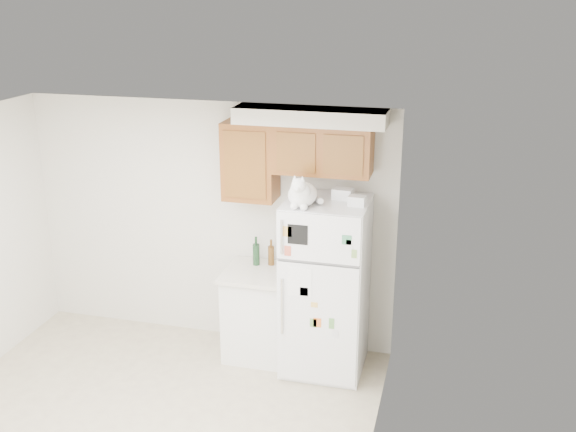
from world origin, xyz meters
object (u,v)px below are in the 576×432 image
(refrigerator, at_px, (325,287))
(storage_box_back, at_px, (343,194))
(storage_box_front, at_px, (357,201))
(bottle_green, at_px, (256,251))
(base_counter, at_px, (258,312))
(bottle_amber, at_px, (271,252))
(cat, at_px, (302,194))

(refrigerator, xyz_separation_m, storage_box_back, (0.12, 0.11, 0.90))
(storage_box_front, distance_m, bottle_green, 1.25)
(base_counter, relative_size, bottle_green, 3.12)
(bottle_amber, bearing_deg, storage_box_back, -10.23)
(base_counter, relative_size, bottle_amber, 3.45)
(refrigerator, distance_m, base_counter, 0.79)
(cat, bearing_deg, base_counter, 151.35)
(storage_box_front, xyz_separation_m, bottle_green, (-1.02, 0.26, -0.68))
(storage_box_back, xyz_separation_m, bottle_green, (-0.86, 0.10, -0.68))
(refrigerator, height_order, cat, cat)
(base_counter, bearing_deg, storage_box_front, -7.52)
(base_counter, bearing_deg, storage_box_back, 2.39)
(refrigerator, distance_m, bottle_green, 0.80)
(bottle_amber, bearing_deg, cat, -46.86)
(base_counter, distance_m, storage_box_back, 1.52)
(cat, distance_m, storage_box_front, 0.49)
(bottle_green, distance_m, bottle_amber, 0.15)
(storage_box_front, bearing_deg, bottle_amber, 165.78)
(storage_box_back, bearing_deg, refrigerator, -134.62)
(cat, height_order, bottle_amber, cat)
(refrigerator, distance_m, storage_box_front, 0.94)
(cat, relative_size, bottle_green, 1.54)
(refrigerator, height_order, storage_box_front, storage_box_front)
(storage_box_front, bearing_deg, storage_box_back, 138.35)
(cat, xyz_separation_m, bottle_amber, (-0.41, 0.44, -0.77))
(refrigerator, xyz_separation_m, cat, (-0.19, -0.20, 0.97))
(cat, xyz_separation_m, storage_box_back, (0.31, 0.31, -0.07))
(cat, bearing_deg, bottle_amber, 133.14)
(bottle_amber, bearing_deg, bottle_green, -166.75)
(cat, distance_m, storage_box_back, 0.44)
(cat, bearing_deg, bottle_green, 143.91)
(base_counter, xyz_separation_m, cat, (0.50, -0.28, 1.36))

